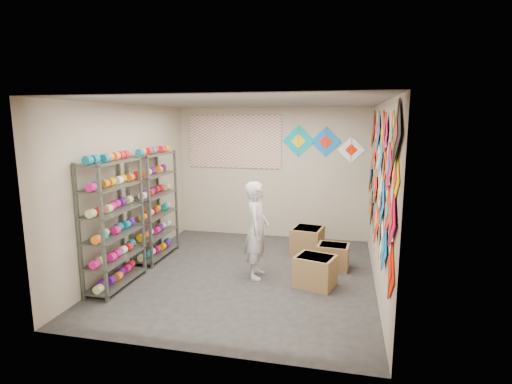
% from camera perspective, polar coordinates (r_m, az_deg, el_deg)
% --- Properties ---
extents(ground, '(4.50, 4.50, 0.00)m').
position_cam_1_polar(ground, '(6.55, -1.46, -11.69)').
color(ground, '#272422').
extents(room_walls, '(4.50, 4.50, 4.50)m').
position_cam_1_polar(room_walls, '(6.13, -1.53, 2.72)').
color(room_walls, tan).
rests_on(room_walls, ground).
extents(shelf_rack_front, '(0.40, 1.10, 1.90)m').
position_cam_1_polar(shelf_rack_front, '(6.19, -19.74, -4.36)').
color(shelf_rack_front, '#4C5147').
rests_on(shelf_rack_front, ground).
extents(shelf_rack_back, '(0.40, 1.10, 1.90)m').
position_cam_1_polar(shelf_rack_back, '(7.29, -14.31, -1.93)').
color(shelf_rack_back, '#4C5147').
rests_on(shelf_rack_back, ground).
extents(string_spools, '(0.12, 2.36, 0.12)m').
position_cam_1_polar(string_spools, '(6.71, -16.84, -2.26)').
color(string_spools, '#ED157A').
rests_on(string_spools, ground).
extents(kite_wall_display, '(0.06, 4.31, 2.05)m').
position_cam_1_polar(kite_wall_display, '(6.00, 17.20, 1.90)').
color(kite_wall_display, '#FF1900').
rests_on(kite_wall_display, room_walls).
extents(back_wall_kites, '(1.65, 0.02, 0.76)m').
position_cam_1_polar(back_wall_kites, '(8.16, 9.33, 6.84)').
color(back_wall_kites, '#0094A0').
rests_on(back_wall_kites, room_walls).
extents(poster, '(2.00, 0.01, 1.10)m').
position_cam_1_polar(poster, '(8.45, -3.12, 7.19)').
color(poster, '#854BA3').
rests_on(poster, room_walls).
extents(shopkeeper, '(0.60, 0.43, 1.52)m').
position_cam_1_polar(shopkeeper, '(6.23, 0.14, -5.44)').
color(shopkeeper, '#BDB4A3').
rests_on(shopkeeper, ground).
extents(carton_a, '(0.66, 0.60, 0.46)m').
position_cam_1_polar(carton_a, '(6.11, 8.43, -11.13)').
color(carton_a, olive).
rests_on(carton_a, ground).
extents(carton_b, '(0.54, 0.46, 0.41)m').
position_cam_1_polar(carton_b, '(6.85, 10.95, -9.05)').
color(carton_b, olive).
rests_on(carton_b, ground).
extents(carton_c, '(0.61, 0.65, 0.50)m').
position_cam_1_polar(carton_c, '(7.47, 7.36, -6.94)').
color(carton_c, olive).
rests_on(carton_c, ground).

